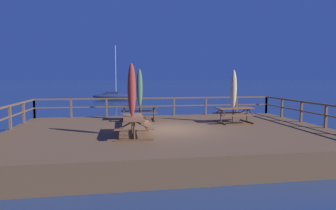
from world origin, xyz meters
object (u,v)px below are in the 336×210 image
(patio_umbrella_tall_back_left, at_px, (140,88))
(patio_umbrella_tall_mid_left, at_px, (132,90))
(picnic_table_back_left, at_px, (234,112))
(sailboat_distant, at_px, (114,96))
(picnic_table_mid_right, at_px, (133,122))
(patio_umbrella_tall_back_right, at_px, (233,89))
(picnic_table_back_right, at_px, (139,110))

(patio_umbrella_tall_back_left, height_order, patio_umbrella_tall_mid_left, patio_umbrella_tall_mid_left)
(picnic_table_back_left, xyz_separation_m, sailboat_distant, (-6.63, 28.68, -0.94))
(picnic_table_back_left, bearing_deg, patio_umbrella_tall_mid_left, -153.52)
(patio_umbrella_tall_mid_left, bearing_deg, patio_umbrella_tall_back_left, 82.25)
(picnic_table_mid_right, xyz_separation_m, sailboat_distant, (-1.44, 31.28, -0.95))
(patio_umbrella_tall_back_right, distance_m, patio_umbrella_tall_back_left, 4.86)
(picnic_table_back_left, xyz_separation_m, patio_umbrella_tall_back_left, (-4.66, 1.56, 1.18))
(patio_umbrella_tall_mid_left, bearing_deg, sailboat_distant, 92.56)
(patio_umbrella_tall_back_left, bearing_deg, picnic_table_back_left, -18.44)
(picnic_table_back_left, bearing_deg, patio_umbrella_tall_back_right, 154.32)
(picnic_table_back_left, bearing_deg, sailboat_distant, 103.02)
(picnic_table_back_left, bearing_deg, picnic_table_back_right, 161.61)
(patio_umbrella_tall_back_right, relative_size, patio_umbrella_tall_mid_left, 0.94)
(picnic_table_back_right, height_order, picnic_table_mid_right, same)
(picnic_table_mid_right, distance_m, sailboat_distant, 31.32)
(picnic_table_mid_right, height_order, patio_umbrella_tall_back_right, patio_umbrella_tall_back_right)
(patio_umbrella_tall_back_right, distance_m, patio_umbrella_tall_mid_left, 5.81)
(picnic_table_back_right, distance_m, patio_umbrella_tall_back_right, 5.02)
(patio_umbrella_tall_back_right, height_order, sailboat_distant, sailboat_distant)
(picnic_table_back_left, relative_size, patio_umbrella_tall_back_left, 0.71)
(picnic_table_mid_right, bearing_deg, picnic_table_back_left, 26.57)
(patio_umbrella_tall_mid_left, bearing_deg, picnic_table_back_left, 26.48)
(picnic_table_mid_right, bearing_deg, patio_umbrella_tall_mid_left, -168.39)
(patio_umbrella_tall_back_left, xyz_separation_m, sailboat_distant, (-1.97, 27.12, -2.12))
(picnic_table_back_right, height_order, patio_umbrella_tall_back_left, patio_umbrella_tall_back_left)
(picnic_table_back_left, height_order, patio_umbrella_tall_back_right, patio_umbrella_tall_back_right)
(sailboat_distant, bearing_deg, picnic_table_mid_right, -87.37)
(picnic_table_back_left, xyz_separation_m, patio_umbrella_tall_back_right, (-0.06, 0.03, 1.13))
(picnic_table_mid_right, relative_size, sailboat_distant, 0.28)
(patio_umbrella_tall_back_right, bearing_deg, picnic_table_mid_right, -152.95)
(picnic_table_back_left, distance_m, picnic_table_mid_right, 5.81)
(picnic_table_mid_right, xyz_separation_m, patio_umbrella_tall_back_left, (0.53, 4.15, 1.17))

